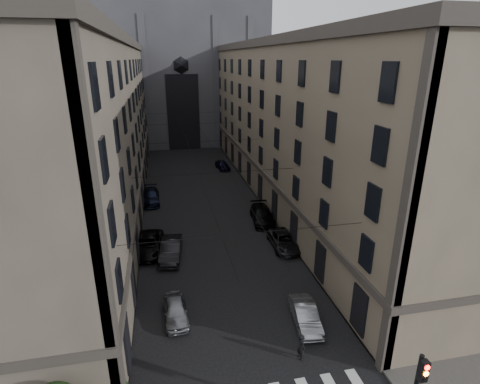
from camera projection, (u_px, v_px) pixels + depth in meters
sidewalk_left at (114, 204)px, 45.32m from camera, size 7.00×80.00×0.15m
sidewalk_right at (280, 192)px, 49.39m from camera, size 7.00×80.00×0.15m
building_left at (77, 129)px, 41.62m from camera, size 13.60×60.60×18.85m
building_right at (305, 121)px, 46.84m from camera, size 13.60×60.60×18.85m
gothic_tower at (177, 53)px, 77.26m from camera, size 35.00×23.00×58.00m
tram_wires at (199, 143)px, 44.60m from camera, size 14.00×60.00×0.43m
car_left_near at (176, 311)px, 25.26m from camera, size 1.76×3.97×1.33m
car_left_midnear at (171, 249)px, 33.02m from camera, size 2.33×5.10×1.62m
car_left_midfar at (148, 244)px, 34.01m from camera, size 3.00×5.69×1.53m
car_left_far at (150, 196)px, 45.74m from camera, size 2.30×5.46×1.57m
car_right_near at (305, 315)px, 24.79m from camera, size 1.90×4.29×1.37m
car_right_midnear at (284, 241)px, 34.86m from camera, size 2.47×5.10×1.40m
car_right_midfar at (262, 215)px, 40.34m from camera, size 2.68×5.58×1.57m
car_right_far at (223, 165)px, 59.52m from camera, size 2.17×4.29×1.40m
pedestrian at (301, 346)px, 21.85m from camera, size 0.51×0.68×1.71m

